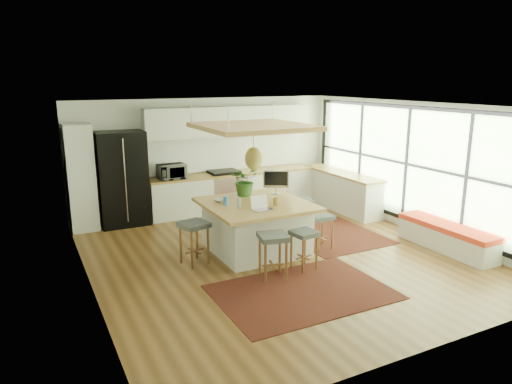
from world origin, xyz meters
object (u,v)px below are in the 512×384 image
laptop (263,203)px  stool_near_left (273,258)px  stool_right_back (301,218)px  monitor (276,181)px  fridge (122,183)px  stool_near_right (304,249)px  microwave (171,170)px  island (256,227)px  island_plant (244,183)px  stool_right_front (321,231)px  stool_left_side (194,244)px

laptop → stool_near_left: bearing=-110.3°
stool_right_back → monitor: (-0.57, 0.03, 0.83)m
fridge → stool_right_back: size_ratio=2.76×
stool_near_right → microwave: (-1.08, 3.87, 0.77)m
island → island_plant: 0.93m
stool_near_right → island_plant: (-0.28, 1.73, 0.82)m
stool_near_left → fridge: bearing=110.5°
monitor → stool_right_front: bearing=-29.4°
fridge → stool_left_side: 3.01m
fridge → stool_left_side: bearing=-77.4°
island → stool_left_side: 1.24m
laptop → island_plant: bearing=76.5°
stool_near_right → stool_right_back: 1.79m
monitor → microwave: 2.70m
island → monitor: (0.67, 0.44, 0.72)m
stool_right_back → microwave: size_ratio=1.24×
stool_right_front → island_plant: bearing=135.7°
island_plant → laptop: bearing=-98.9°
stool_right_back → microwave: microwave is taller
fridge → stool_near_right: size_ratio=3.07×
stool_near_left → stool_left_side: size_ratio=1.00×
stool_right_front → fridge: bearing=132.3°
stool_near_right → monitor: size_ratio=1.32×
stool_near_left → laptop: (0.21, 0.77, 0.70)m
stool_near_left → stool_right_front: stool_near_left is taller
stool_left_side → stool_near_right: bearing=-33.9°
island_plant → stool_near_left: bearing=-101.7°
island → stool_near_right: 1.18m
stool_right_back → island_plant: (-1.18, 0.19, 0.82)m
stool_near_right → stool_left_side: stool_left_side is taller
island_plant → stool_right_front: bearing=-44.3°
stool_left_side → stool_right_back: bearing=11.1°
monitor → microwave: (-1.42, 2.30, -0.06)m
stool_left_side → monitor: (1.90, 0.51, 0.83)m
stool_right_front → stool_right_back: 0.88m
stool_near_right → laptop: bearing=124.7°
stool_left_side → microwave: (0.49, 2.81, 0.77)m
fridge → microwave: 1.12m
fridge → island: (1.85, -2.82, -0.46)m
laptop → island_plant: size_ratio=0.58×
stool_right_back → island_plant: bearing=171.1°
fridge → microwave: (1.10, -0.08, 0.20)m
laptop → island_plant: (0.17, 1.08, 0.12)m
fridge → stool_right_back: fridge is taller
fridge → microwave: bearing=-3.5°
stool_near_left → stool_near_right: stool_near_left is taller
laptop → stool_right_front: bearing=-3.8°
island_plant → monitor: bearing=-14.3°
fridge → stool_near_right: (2.18, -3.95, -0.57)m
microwave → island_plant: bearing=-72.1°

